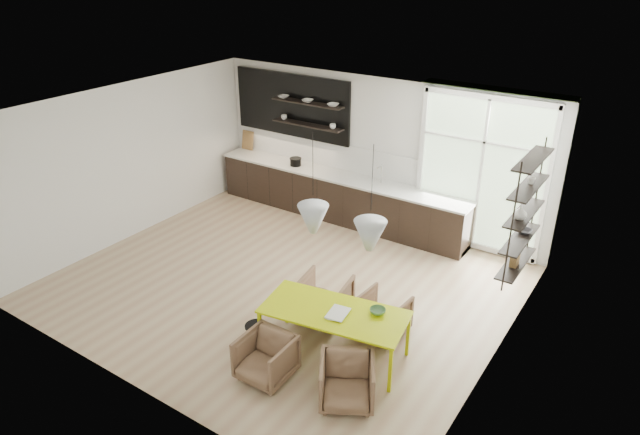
{
  "coord_description": "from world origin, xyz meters",
  "views": [
    {
      "loc": [
        4.98,
        -6.37,
        5.08
      ],
      "look_at": [
        0.33,
        0.6,
        1.07
      ],
      "focal_mm": 32.0,
      "sensor_mm": 36.0,
      "label": 1
    }
  ],
  "objects": [
    {
      "name": "table_book",
      "position": [
        1.61,
        -1.11,
        0.72
      ],
      "size": [
        0.3,
        0.37,
        0.03
      ],
      "primitive_type": "imported",
      "rotation": [
        0.0,
        0.0,
        0.15
      ],
      "color": "white",
      "rests_on": "dining_table"
    },
    {
      "name": "armchair_front_left",
      "position": [
        1.18,
        -1.92,
        0.3
      ],
      "size": [
        0.66,
        0.68,
        0.61
      ],
      "primitive_type": "imported",
      "rotation": [
        0.0,
        0.0,
        0.02
      ],
      "color": "brown",
      "rests_on": "ground"
    },
    {
      "name": "wire_stool",
      "position": [
        0.74,
        -1.58,
        0.27
      ],
      "size": [
        0.33,
        0.33,
        0.42
      ],
      "rotation": [
        0.0,
        0.0,
        0.21
      ],
      "color": "black",
      "rests_on": "ground"
    },
    {
      "name": "room",
      "position": [
        0.58,
        1.1,
        1.46
      ],
      "size": [
        7.02,
        6.01,
        2.91
      ],
      "color": "tan",
      "rests_on": "ground"
    },
    {
      "name": "armchair_front_right",
      "position": [
        2.27,
        -1.72,
        0.31
      ],
      "size": [
        0.9,
        0.91,
        0.61
      ],
      "primitive_type": "imported",
      "rotation": [
        0.0,
        0.0,
        0.53
      ],
      "color": "brown",
      "rests_on": "ground"
    },
    {
      "name": "table_bowl",
      "position": [
        2.16,
        -0.77,
        0.74
      ],
      "size": [
        0.27,
        0.27,
        0.07
      ],
      "primitive_type": "imported",
      "rotation": [
        0.0,
        0.0,
        0.34
      ],
      "color": "#4D7C49",
      "rests_on": "dining_table"
    },
    {
      "name": "dining_table",
      "position": [
        1.66,
        -1.05,
        0.66
      ],
      "size": [
        2.05,
        1.18,
        0.7
      ],
      "rotation": [
        0.0,
        0.0,
        0.17
      ],
      "color": "#B5C903",
      "rests_on": "ground"
    },
    {
      "name": "kitchen_run",
      "position": [
        -0.69,
        2.69,
        0.6
      ],
      "size": [
        5.54,
        0.69,
        2.75
      ],
      "color": "black",
      "rests_on": "ground"
    },
    {
      "name": "armchair_back_left",
      "position": [
        1.08,
        -0.4,
        0.33
      ],
      "size": [
        0.81,
        0.83,
        0.66
      ],
      "primitive_type": "imported",
      "rotation": [
        0.0,
        0.0,
        3.3
      ],
      "color": "brown",
      "rests_on": "ground"
    },
    {
      "name": "armchair_back_right",
      "position": [
        1.98,
        -0.27,
        0.31
      ],
      "size": [
        0.7,
        0.71,
        0.61
      ],
      "primitive_type": "imported",
      "rotation": [
        0.0,
        0.0,
        3.08
      ],
      "color": "brown",
      "rests_on": "ground"
    },
    {
      "name": "right_shelving",
      "position": [
        3.36,
        1.17,
        1.65
      ],
      "size": [
        0.26,
        1.22,
        1.9
      ],
      "color": "black",
      "rests_on": "ground"
    }
  ]
}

